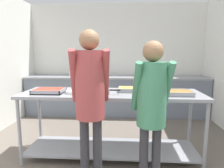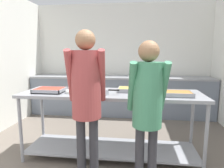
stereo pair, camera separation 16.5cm
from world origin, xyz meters
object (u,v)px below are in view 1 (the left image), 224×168
serving_tray_greens (49,91)px  water_bottle (71,72)px  guest_serving_right (90,91)px  serving_tray_roast (174,93)px  plate_stack (75,92)px  sauce_pan (100,92)px  serving_tray_vegetables (135,90)px  guest_serving_left (152,99)px

serving_tray_greens → water_bottle: (-0.27, 2.04, 0.06)m
guest_serving_right → water_bottle: size_ratio=7.82×
serving_tray_roast → plate_stack: bearing=179.2°
sauce_pan → serving_tray_vegetables: sauce_pan is taller
serving_tray_greens → water_bottle: size_ratio=1.81×
serving_tray_greens → guest_serving_right: size_ratio=0.23×
serving_tray_greens → sauce_pan: size_ratio=1.00×
serving_tray_greens → guest_serving_left: bearing=-23.5°
guest_serving_left → guest_serving_right: guest_serving_right is taller
water_bottle → plate_stack: bearing=-73.2°
serving_tray_greens → water_bottle: 2.06m
sauce_pan → guest_serving_left: guest_serving_left is taller
serving_tray_roast → guest_serving_right: size_ratio=0.27×
sauce_pan → serving_tray_roast: size_ratio=0.86×
serving_tray_vegetables → water_bottle: size_ratio=2.07×
sauce_pan → serving_tray_roast: sauce_pan is taller
plate_stack → serving_tray_vegetables: serving_tray_vegetables is taller
plate_stack → guest_serving_right: 0.63m
serving_tray_roast → water_bottle: (-1.92, 2.07, 0.06)m
serving_tray_greens → plate_stack: serving_tray_greens is taller
serving_tray_greens → guest_serving_right: (0.66, -0.54, 0.11)m
guest_serving_right → water_bottle: guest_serving_right is taller
guest_serving_right → serving_tray_roast: bearing=27.4°
serving_tray_roast → water_bottle: bearing=132.9°
guest_serving_left → guest_serving_right: 0.65m
plate_stack → guest_serving_right: guest_serving_right is taller
serving_tray_roast → guest_serving_right: bearing=-152.6°
guest_serving_left → water_bottle: 3.04m
guest_serving_left → serving_tray_vegetables: bearing=100.8°
sauce_pan → guest_serving_right: guest_serving_right is taller
water_bottle → guest_serving_right: bearing=-70.2°
serving_tray_vegetables → water_bottle: 2.35m
guest_serving_right → water_bottle: bearing=109.8°
plate_stack → guest_serving_left: (0.95, -0.56, 0.04)m
serving_tray_vegetables → guest_serving_left: guest_serving_left is taller
serving_tray_roast → sauce_pan: bearing=-176.9°
guest_serving_right → water_bottle: (-0.93, 2.58, -0.05)m
serving_tray_greens → guest_serving_left: 1.42m
sauce_pan → water_bottle: 2.33m
plate_stack → serving_tray_vegetables: bearing=12.6°
guest_serving_right → guest_serving_left: bearing=-2.6°
serving_tray_vegetables → guest_serving_left: bearing=-79.2°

